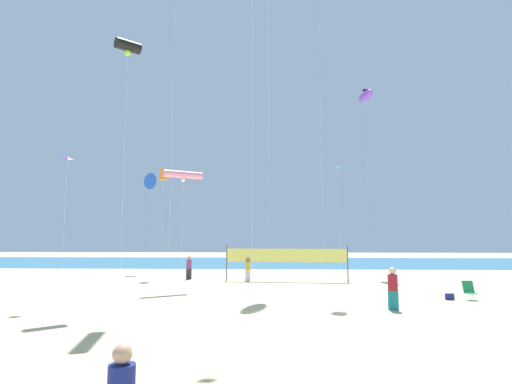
{
  "coord_description": "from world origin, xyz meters",
  "views": [
    {
      "loc": [
        -0.84,
        -15.79,
        3.1
      ],
      "look_at": [
        -1.8,
        6.57,
        5.4
      ],
      "focal_mm": 29.5,
      "sensor_mm": 36.0,
      "label": 1
    }
  ],
  "objects_px": {
    "kite_violet_inflatable": "(366,96)",
    "kite_pink_tube": "(183,175)",
    "beachgoer_mustard_shirt": "(248,268)",
    "beachgoer_plum_shirt": "(189,267)",
    "kite_black_tube": "(128,47)",
    "beach_handbag": "(450,297)",
    "kite_green_diamond": "(337,170)",
    "folding_beach_chair": "(470,290)",
    "kite_orange_box": "(164,175)",
    "beachgoer_maroon_shirt": "(393,287)",
    "kite_blue_delta": "(152,181)",
    "kite_violet_diamond": "(67,161)",
    "volleyball_net": "(286,257)"
  },
  "relations": [
    {
      "from": "folding_beach_chair",
      "to": "kite_orange_box",
      "type": "height_order",
      "value": "kite_orange_box"
    },
    {
      "from": "kite_black_tube",
      "to": "kite_green_diamond",
      "type": "bearing_deg",
      "value": 46.73
    },
    {
      "from": "beachgoer_plum_shirt",
      "to": "folding_beach_chair",
      "type": "relative_size",
      "value": 1.85
    },
    {
      "from": "beach_handbag",
      "to": "kite_violet_inflatable",
      "type": "bearing_deg",
      "value": 92.57
    },
    {
      "from": "beachgoer_maroon_shirt",
      "to": "kite_orange_box",
      "type": "distance_m",
      "value": 19.74
    },
    {
      "from": "beachgoer_mustard_shirt",
      "to": "beachgoer_plum_shirt",
      "type": "xyz_separation_m",
      "value": [
        -4.24,
        0.94,
        0.04
      ]
    },
    {
      "from": "beach_handbag",
      "to": "kite_black_tube",
      "type": "bearing_deg",
      "value": -176.68
    },
    {
      "from": "kite_violet_inflatable",
      "to": "kite_blue_delta",
      "type": "bearing_deg",
      "value": 178.81
    },
    {
      "from": "beach_handbag",
      "to": "kite_black_tube",
      "type": "xyz_separation_m",
      "value": [
        -15.78,
        -0.92,
        12.42
      ]
    },
    {
      "from": "volleyball_net",
      "to": "kite_pink_tube",
      "type": "distance_m",
      "value": 9.0
    },
    {
      "from": "kite_pink_tube",
      "to": "kite_blue_delta",
      "type": "distance_m",
      "value": 11.77
    },
    {
      "from": "kite_violet_inflatable",
      "to": "volleyball_net",
      "type": "bearing_deg",
      "value": -138.8
    },
    {
      "from": "kite_pink_tube",
      "to": "kite_blue_delta",
      "type": "relative_size",
      "value": 0.83
    },
    {
      "from": "beachgoer_mustard_shirt",
      "to": "kite_violet_inflatable",
      "type": "distance_m",
      "value": 17.99
    },
    {
      "from": "folding_beach_chair",
      "to": "kite_pink_tube",
      "type": "relative_size",
      "value": 0.13
    },
    {
      "from": "volleyball_net",
      "to": "beach_handbag",
      "type": "bearing_deg",
      "value": -45.65
    },
    {
      "from": "volleyball_net",
      "to": "kite_blue_delta",
      "type": "relative_size",
      "value": 0.98
    },
    {
      "from": "kite_pink_tube",
      "to": "kite_blue_delta",
      "type": "bearing_deg",
      "value": 115.45
    },
    {
      "from": "volleyball_net",
      "to": "kite_pink_tube",
      "type": "bearing_deg",
      "value": -146.78
    },
    {
      "from": "beachgoer_mustard_shirt",
      "to": "beachgoer_plum_shirt",
      "type": "relative_size",
      "value": 0.95
    },
    {
      "from": "kite_violet_inflatable",
      "to": "kite_black_tube",
      "type": "bearing_deg",
      "value": -135.59
    },
    {
      "from": "beachgoer_plum_shirt",
      "to": "beach_handbag",
      "type": "distance_m",
      "value": 17.02
    },
    {
      "from": "beachgoer_mustard_shirt",
      "to": "kite_pink_tube",
      "type": "distance_m",
      "value": 8.11
    },
    {
      "from": "kite_orange_box",
      "to": "kite_black_tube",
      "type": "bearing_deg",
      "value": -85.05
    },
    {
      "from": "beachgoer_mustard_shirt",
      "to": "kite_green_diamond",
      "type": "relative_size",
      "value": 0.18
    },
    {
      "from": "kite_violet_diamond",
      "to": "kite_green_diamond",
      "type": "bearing_deg",
      "value": 43.85
    },
    {
      "from": "kite_black_tube",
      "to": "kite_violet_inflatable",
      "type": "distance_m",
      "value": 21.33
    },
    {
      "from": "kite_black_tube",
      "to": "beachgoer_mustard_shirt",
      "type": "bearing_deg",
      "value": 58.07
    },
    {
      "from": "beach_handbag",
      "to": "kite_pink_tube",
      "type": "height_order",
      "value": "kite_pink_tube"
    },
    {
      "from": "beach_handbag",
      "to": "kite_black_tube",
      "type": "distance_m",
      "value": 20.1
    },
    {
      "from": "kite_violet_diamond",
      "to": "kite_green_diamond",
      "type": "distance_m",
      "value": 20.52
    },
    {
      "from": "kite_black_tube",
      "to": "kite_pink_tube",
      "type": "bearing_deg",
      "value": 67.49
    },
    {
      "from": "beachgoer_mustard_shirt",
      "to": "beachgoer_maroon_shirt",
      "type": "xyz_separation_m",
      "value": [
        6.74,
        -10.92,
        0.11
      ]
    },
    {
      "from": "volleyball_net",
      "to": "kite_orange_box",
      "type": "height_order",
      "value": "kite_orange_box"
    },
    {
      "from": "beachgoer_maroon_shirt",
      "to": "beach_handbag",
      "type": "distance_m",
      "value": 4.63
    },
    {
      "from": "beachgoer_plum_shirt",
      "to": "kite_pink_tube",
      "type": "distance_m",
      "value": 7.83
    },
    {
      "from": "kite_blue_delta",
      "to": "kite_violet_diamond",
      "type": "bearing_deg",
      "value": -87.29
    },
    {
      "from": "beach_handbag",
      "to": "kite_black_tube",
      "type": "height_order",
      "value": "kite_black_tube"
    },
    {
      "from": "beachgoer_mustard_shirt",
      "to": "volleyball_net",
      "type": "bearing_deg",
      "value": -97.36
    },
    {
      "from": "beachgoer_plum_shirt",
      "to": "kite_violet_diamond",
      "type": "bearing_deg",
      "value": -33.58
    },
    {
      "from": "kite_orange_box",
      "to": "kite_violet_diamond",
      "type": "bearing_deg",
      "value": -96.66
    },
    {
      "from": "beach_handbag",
      "to": "kite_blue_delta",
      "type": "distance_m",
      "value": 24.87
    },
    {
      "from": "beachgoer_mustard_shirt",
      "to": "beachgoer_maroon_shirt",
      "type": "height_order",
      "value": "beachgoer_maroon_shirt"
    },
    {
      "from": "kite_green_diamond",
      "to": "volleyball_net",
      "type": "bearing_deg",
      "value": -133.63
    },
    {
      "from": "kite_black_tube",
      "to": "kite_orange_box",
      "type": "xyz_separation_m",
      "value": [
        -0.95,
        11.0,
        -4.94
      ]
    },
    {
      "from": "kite_green_diamond",
      "to": "kite_violet_inflatable",
      "type": "bearing_deg",
      "value": 31.33
    },
    {
      "from": "beach_handbag",
      "to": "kite_violet_diamond",
      "type": "distance_m",
      "value": 19.32
    },
    {
      "from": "kite_violet_inflatable",
      "to": "kite_pink_tube",
      "type": "xyz_separation_m",
      "value": [
        -13.23,
        -10.21,
        -8.14
      ]
    },
    {
      "from": "kite_violet_diamond",
      "to": "kite_black_tube",
      "type": "relative_size",
      "value": 0.53
    },
    {
      "from": "kite_violet_inflatable",
      "to": "folding_beach_chair",
      "type": "bearing_deg",
      "value": -83.33
    }
  ]
}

